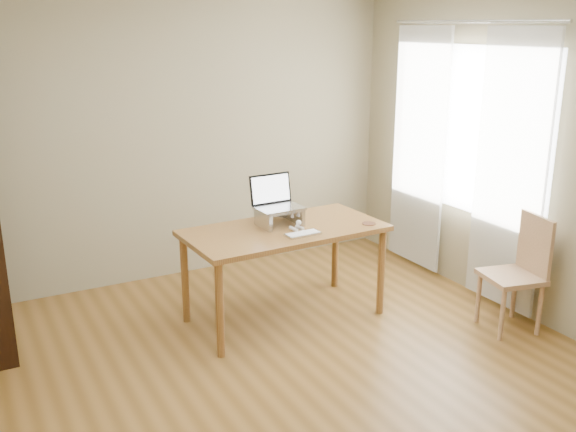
% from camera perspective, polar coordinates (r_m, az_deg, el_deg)
% --- Properties ---
extents(room, '(4.04, 4.54, 2.64)m').
position_cam_1_polar(room, '(3.91, 2.73, 2.49)').
color(room, brown).
rests_on(room, ground).
extents(curtains, '(0.03, 1.90, 2.25)m').
position_cam_1_polar(curtains, '(5.68, 15.09, 5.06)').
color(curtains, white).
rests_on(curtains, ground).
extents(desk, '(1.56, 0.82, 0.75)m').
position_cam_1_polar(desk, '(4.97, -0.32, -2.03)').
color(desk, brown).
rests_on(desk, ground).
extents(laptop_stand, '(0.32, 0.25, 0.13)m').
position_cam_1_polar(laptop_stand, '(4.99, -0.76, 0.08)').
color(laptop_stand, silver).
rests_on(laptop_stand, desk).
extents(laptop, '(0.36, 0.31, 0.25)m').
position_cam_1_polar(laptop, '(5.01, -1.10, 1.49)').
color(laptop, silver).
rests_on(laptop, laptop_stand).
extents(keyboard, '(0.27, 0.13, 0.02)m').
position_cam_1_polar(keyboard, '(4.78, 1.34, -1.61)').
color(keyboard, silver).
rests_on(keyboard, desk).
extents(coaster, '(0.11, 0.11, 0.01)m').
position_cam_1_polar(coaster, '(5.09, 7.20, -0.67)').
color(coaster, brown).
rests_on(coaster, desk).
extents(cat, '(0.23, 0.47, 0.14)m').
position_cam_1_polar(cat, '(5.04, -0.53, -0.03)').
color(cat, '#4D473C').
rests_on(cat, desk).
extents(chair, '(0.47, 0.47, 0.90)m').
position_cam_1_polar(chair, '(5.18, 19.81, -4.40)').
color(chair, tan).
rests_on(chair, ground).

